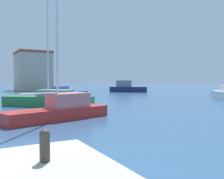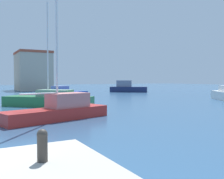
{
  "view_description": "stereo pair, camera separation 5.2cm",
  "coord_description": "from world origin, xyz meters",
  "px_view_note": "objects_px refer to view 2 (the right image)",
  "views": [
    {
      "loc": [
        0.26,
        -6.97,
        2.36
      ],
      "look_at": [
        14.61,
        18.75,
        1.14
      ],
      "focal_mm": 40.28,
      "sensor_mm": 36.0,
      "label": 1
    },
    {
      "loc": [
        0.3,
        -6.99,
        2.36
      ],
      "look_at": [
        14.61,
        18.75,
        1.14
      ],
      "focal_mm": 40.28,
      "sensor_mm": 36.0,
      "label": 2
    }
  ],
  "objects_px": {
    "mooring_bollard": "(42,144)",
    "sailboat_green_distant_north": "(49,100)",
    "motorboat_blue_distant_east": "(63,92)",
    "sailboat_red_far_right": "(60,109)",
    "motorboat_navy_inner_mooring": "(128,88)"
  },
  "relations": [
    {
      "from": "mooring_bollard",
      "to": "sailboat_green_distant_north",
      "type": "xyz_separation_m",
      "value": [
        4.69,
        17.07,
        -0.64
      ]
    },
    {
      "from": "sailboat_red_far_right",
      "to": "sailboat_green_distant_north",
      "type": "bearing_deg",
      "value": 79.91
    },
    {
      "from": "mooring_bollard",
      "to": "sailboat_green_distant_north",
      "type": "height_order",
      "value": "sailboat_green_distant_north"
    },
    {
      "from": "mooring_bollard",
      "to": "motorboat_blue_distant_east",
      "type": "bearing_deg",
      "value": 71.43
    },
    {
      "from": "mooring_bollard",
      "to": "motorboat_blue_distant_east",
      "type": "distance_m",
      "value": 34.55
    },
    {
      "from": "mooring_bollard",
      "to": "sailboat_red_far_right",
      "type": "distance_m",
      "value": 10.38
    },
    {
      "from": "motorboat_blue_distant_east",
      "to": "sailboat_red_far_right",
      "type": "bearing_deg",
      "value": -108.34
    },
    {
      "from": "sailboat_green_distant_north",
      "to": "motorboat_navy_inner_mooring",
      "type": "height_order",
      "value": "sailboat_green_distant_north"
    },
    {
      "from": "sailboat_red_far_right",
      "to": "motorboat_blue_distant_east",
      "type": "xyz_separation_m",
      "value": [
        7.6,
        22.94,
        -0.2
      ]
    },
    {
      "from": "mooring_bollard",
      "to": "sailboat_green_distant_north",
      "type": "bearing_deg",
      "value": 74.64
    },
    {
      "from": "sailboat_green_distant_north",
      "to": "motorboat_navy_inner_mooring",
      "type": "relative_size",
      "value": 1.42
    },
    {
      "from": "mooring_bollard",
      "to": "sailboat_red_far_right",
      "type": "bearing_deg",
      "value": 70.88
    },
    {
      "from": "mooring_bollard",
      "to": "sailboat_red_far_right",
      "type": "relative_size",
      "value": 0.05
    },
    {
      "from": "sailboat_red_far_right",
      "to": "motorboat_navy_inner_mooring",
      "type": "distance_m",
      "value": 31.44
    },
    {
      "from": "motorboat_blue_distant_east",
      "to": "mooring_bollard",
      "type": "bearing_deg",
      "value": -108.57
    }
  ]
}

